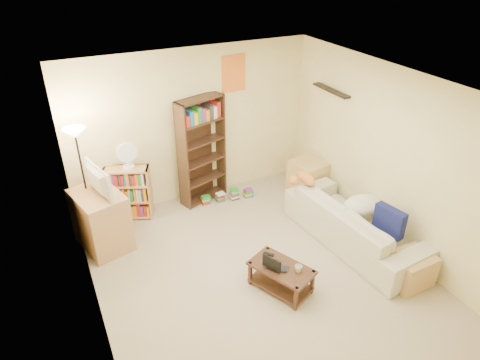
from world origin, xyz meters
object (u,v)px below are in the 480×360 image
object	(u,v)px
coffee_table	(281,275)
side_table	(308,178)
tall_bookshelf	(202,148)
end_cabinet	(411,269)
desk_fan	(127,155)
tabby_cat	(304,178)
laptop	(277,265)
television	(94,181)
short_bookshelf	(129,193)
mug	(298,269)
tv_stand	(101,220)
floor_lamp	(79,153)
sofa	(355,224)

from	to	relation	value
coffee_table	side_table	world-z (taller)	side_table
tall_bookshelf	end_cabinet	world-z (taller)	tall_bookshelf
desk_fan	end_cabinet	xyz separation A→B (m)	(2.78, -3.02, -0.88)
tabby_cat	end_cabinet	bearing A→B (deg)	-76.00
laptop	television	bearing A→B (deg)	-1.25
short_bookshelf	end_cabinet	size ratio (longest dim) A/B	1.68
coffee_table	mug	xyz separation A→B (m)	(0.14, -0.16, 0.18)
laptop	tv_stand	distance (m)	2.55
desk_fan	floor_lamp	size ratio (longest dim) A/B	0.25
end_cabinet	tv_stand	bearing A→B (deg)	143.15
television	desk_fan	xyz separation A→B (m)	(0.57, 0.51, 0.04)
sofa	laptop	world-z (taller)	sofa
floor_lamp	side_table	world-z (taller)	floor_lamp
mug	tall_bookshelf	xyz separation A→B (m)	(-0.20, 2.59, 0.55)
tabby_cat	floor_lamp	xyz separation A→B (m)	(-3.00, 0.91, 0.66)
floor_lamp	tv_stand	bearing A→B (deg)	-65.65
laptop	tall_bookshelf	xyz separation A→B (m)	(-0.02, 2.38, 0.58)
television	end_cabinet	distance (m)	4.27
tv_stand	coffee_table	bearing A→B (deg)	-60.36
mug	short_bookshelf	world-z (taller)	short_bookshelf
tv_stand	mug	bearing A→B (deg)	-60.58
coffee_table	floor_lamp	distance (m)	3.08
coffee_table	short_bookshelf	xyz separation A→B (m)	(-1.30, 2.43, 0.22)
tall_bookshelf	desk_fan	xyz separation A→B (m)	(-1.19, -0.04, 0.16)
television	floor_lamp	distance (m)	0.41
sofa	side_table	world-z (taller)	sofa
tall_bookshelf	laptop	bearing A→B (deg)	-107.14
coffee_table	tall_bookshelf	xyz separation A→B (m)	(-0.06, 2.43, 0.73)
tabby_cat	sofa	bearing A→B (deg)	-66.85
television	side_table	size ratio (longest dim) A/B	1.16
tv_stand	desk_fan	size ratio (longest dim) A/B	1.97
television	floor_lamp	xyz separation A→B (m)	(-0.10, 0.22, 0.33)
sofa	laptop	size ratio (longest dim) A/B	6.41
laptop	mug	bearing A→B (deg)	175.66
coffee_table	floor_lamp	bearing A→B (deg)	108.30
tabby_cat	tv_stand	world-z (taller)	tv_stand
tabby_cat	side_table	distance (m)	0.91
mug	tall_bookshelf	size ratio (longest dim) A/B	0.07
desk_fan	end_cabinet	size ratio (longest dim) A/B	0.84
coffee_table	television	size ratio (longest dim) A/B	1.26
tabby_cat	desk_fan	xyz separation A→B (m)	(-2.33, 1.20, 0.36)
coffee_table	end_cabinet	world-z (taller)	end_cabinet
television	floor_lamp	size ratio (longest dim) A/B	0.41
short_bookshelf	tall_bookshelf	bearing A→B (deg)	22.23
desk_fan	side_table	world-z (taller)	desk_fan
television	tall_bookshelf	world-z (taller)	tall_bookshelf
tabby_cat	television	bearing A→B (deg)	166.55
tabby_cat	coffee_table	bearing A→B (deg)	-132.29
desk_fan	short_bookshelf	bearing A→B (deg)	137.76
coffee_table	short_bookshelf	bearing A→B (deg)	93.95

